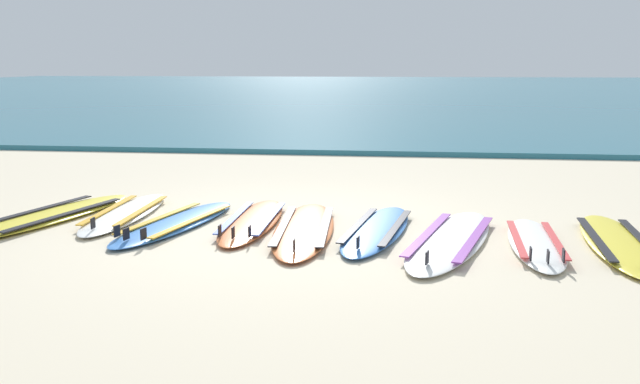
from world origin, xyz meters
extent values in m
plane|color=beige|center=(0.00, 0.00, 0.00)|extent=(80.00, 80.00, 0.00)
cube|color=#23667A|center=(0.00, 35.52, 0.05)|extent=(80.00, 60.00, 0.10)
ellipsoid|color=yellow|center=(-2.79, 0.12, 0.04)|extent=(1.28, 2.59, 0.07)
cube|color=black|center=(-3.01, 0.18, 0.08)|extent=(0.56, 1.72, 0.01)
cube|color=black|center=(-2.57, 0.06, 0.08)|extent=(0.56, 1.72, 0.01)
ellipsoid|color=white|center=(-2.00, 0.35, 0.04)|extent=(0.59, 2.18, 0.07)
cube|color=gold|center=(-2.20, 0.35, 0.08)|extent=(0.11, 1.52, 0.01)
cube|color=gold|center=(-1.81, 0.35, 0.08)|extent=(0.11, 1.52, 0.01)
cube|color=black|center=(-1.98, -0.49, 0.12)|extent=(0.01, 0.09, 0.11)
ellipsoid|color=#3875CC|center=(-1.28, -0.02, 0.04)|extent=(1.05, 2.27, 0.07)
cube|color=gold|center=(-1.47, 0.02, 0.08)|extent=(0.44, 1.52, 0.01)
cube|color=gold|center=(-1.08, -0.07, 0.08)|extent=(0.44, 1.52, 0.01)
cube|color=black|center=(-1.48, -0.86, 0.12)|extent=(0.03, 0.09, 0.11)
cube|color=black|center=(-1.61, -0.77, 0.12)|extent=(0.03, 0.09, 0.11)
cube|color=black|center=(-1.32, -0.84, 0.12)|extent=(0.03, 0.09, 0.11)
ellipsoid|color=orange|center=(-0.48, 0.15, 0.04)|extent=(0.54, 2.15, 0.07)
cube|color=#334CB2|center=(-0.68, 0.15, 0.08)|extent=(0.08, 1.50, 0.01)
cube|color=#334CB2|center=(-0.29, 0.15, 0.08)|extent=(0.08, 1.50, 0.01)
cube|color=black|center=(-0.48, -0.68, 0.12)|extent=(0.01, 0.09, 0.11)
cube|color=black|center=(-0.63, -0.62, 0.12)|extent=(0.01, 0.09, 0.11)
cube|color=black|center=(-0.34, -0.63, 0.12)|extent=(0.01, 0.09, 0.11)
ellipsoid|color=orange|center=(0.12, -0.12, 0.04)|extent=(0.71, 2.41, 0.07)
cube|color=black|center=(-0.09, -0.13, 0.08)|extent=(0.16, 1.67, 0.01)
cube|color=black|center=(0.34, -0.11, 0.08)|extent=(0.16, 1.67, 0.01)
cube|color=black|center=(0.17, -1.05, 0.12)|extent=(0.02, 0.09, 0.11)
ellipsoid|color=#3875CC|center=(0.87, -0.06, 0.04)|extent=(0.90, 2.23, 0.07)
cube|color=black|center=(0.68, -0.03, 0.08)|extent=(0.33, 1.51, 0.01)
cube|color=black|center=(1.06, -0.09, 0.08)|extent=(0.33, 1.51, 0.01)
cube|color=black|center=(0.73, -0.90, 0.12)|extent=(0.03, 0.09, 0.11)
ellipsoid|color=white|center=(1.60, -0.36, 0.04)|extent=(1.29, 2.59, 0.07)
cube|color=purple|center=(1.38, -0.29, 0.08)|extent=(0.56, 1.72, 0.01)
cube|color=purple|center=(1.81, -0.42, 0.08)|extent=(0.56, 1.72, 0.01)
cube|color=black|center=(1.33, -1.30, 0.12)|extent=(0.04, 0.09, 0.11)
ellipsoid|color=white|center=(2.39, -0.39, 0.04)|extent=(0.61, 1.97, 0.07)
cube|color=#D13838|center=(2.21, -0.38, 0.08)|extent=(0.16, 1.36, 0.01)
cube|color=#D13838|center=(2.56, -0.40, 0.08)|extent=(0.16, 1.36, 0.01)
cube|color=black|center=(2.34, -1.15, 0.12)|extent=(0.02, 0.09, 0.11)
cube|color=black|center=(2.21, -1.08, 0.12)|extent=(0.02, 0.09, 0.11)
cube|color=black|center=(2.48, -1.10, 0.12)|extent=(0.02, 0.09, 0.11)
ellipsoid|color=yellow|center=(3.17, -0.29, 0.04)|extent=(0.78, 2.36, 0.07)
cube|color=black|center=(2.97, -0.28, 0.08)|extent=(0.22, 1.62, 0.01)
camera|label=1|loc=(1.07, -6.64, 1.73)|focal=36.97mm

